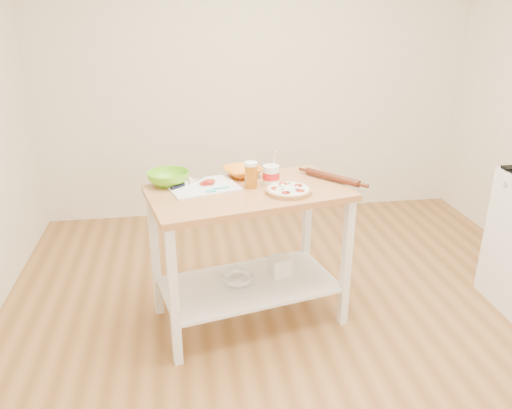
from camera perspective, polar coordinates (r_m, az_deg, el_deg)
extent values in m
cube|color=#9E6C3A|center=(3.14, 6.60, -16.42)|extent=(4.00, 4.50, 0.02)
cube|color=#F0E5C9|center=(4.71, 0.00, 14.85)|extent=(4.00, 0.02, 2.70)
cube|color=#B47B4A|center=(2.98, -0.85, 1.31)|extent=(1.28, 0.88, 0.04)
cube|color=white|center=(3.26, -0.79, -9.11)|extent=(1.19, 0.80, 0.02)
cube|color=white|center=(2.82, -9.37, -10.61)|extent=(0.06, 0.06, 0.86)
cube|color=white|center=(3.29, -11.45, -5.70)|extent=(0.06, 0.06, 0.86)
cube|color=white|center=(3.17, 10.27, -6.74)|extent=(0.06, 0.06, 0.86)
cube|color=white|center=(3.59, 5.78, -2.87)|extent=(0.06, 0.06, 0.86)
cylinder|color=tan|center=(2.94, 3.73, 1.50)|extent=(0.28, 0.28, 0.02)
cylinder|color=tan|center=(2.93, 3.73, 1.72)|extent=(0.28, 0.28, 0.01)
cylinder|color=white|center=(2.93, 3.73, 1.74)|extent=(0.24, 0.24, 0.01)
cylinder|color=#A52016|center=(2.98, 4.85, 2.19)|extent=(0.05, 0.05, 0.01)
cylinder|color=#A52016|center=(3.00, 3.12, 2.35)|extent=(0.05, 0.05, 0.01)
cylinder|color=#A52016|center=(2.92, 2.21, 1.84)|extent=(0.05, 0.05, 0.01)
cylinder|color=#A52016|center=(2.86, 3.42, 1.35)|extent=(0.05, 0.05, 0.01)
cylinder|color=#A52016|center=(2.89, 5.09, 1.57)|extent=(0.05, 0.05, 0.01)
sphere|color=white|center=(2.98, 4.17, 2.21)|extent=(0.03, 0.03, 0.03)
sphere|color=white|center=(2.96, 3.07, 2.08)|extent=(0.03, 0.03, 0.03)
sphere|color=white|center=(2.89, 2.53, 1.64)|extent=(0.03, 0.03, 0.03)
sphere|color=white|center=(2.88, 4.00, 1.48)|extent=(0.03, 0.03, 0.03)
sphere|color=white|center=(2.93, 4.69, 1.82)|extent=(0.03, 0.03, 0.03)
sphere|color=white|center=(2.98, 4.19, 2.22)|extent=(0.03, 0.03, 0.03)
plane|color=#1E6417|center=(2.96, 5.03, 2.12)|extent=(0.03, 0.03, 0.00)
plane|color=#1E6417|center=(3.01, 3.81, 2.46)|extent=(0.03, 0.03, 0.00)
plane|color=#1E6417|center=(2.96, 2.84, 2.14)|extent=(0.03, 0.03, 0.00)
plane|color=#1E6417|center=(2.91, 2.99, 1.81)|extent=(0.03, 0.03, 0.00)
plane|color=#1E6417|center=(2.86, 3.67, 1.44)|extent=(0.03, 0.03, 0.00)
plane|color=#1E6417|center=(2.90, 4.69, 1.69)|extent=(0.03, 0.03, 0.00)
cube|color=white|center=(3.03, -6.06, 2.04)|extent=(0.47, 0.40, 0.01)
cube|color=#F4EACC|center=(3.05, -8.64, 2.43)|extent=(0.03, 0.03, 0.02)
cube|color=#F4EACC|center=(3.06, -8.01, 2.52)|extent=(0.03, 0.03, 0.02)
cube|color=#F4EACC|center=(3.07, -7.39, 2.62)|extent=(0.03, 0.03, 0.02)
cube|color=#F4EACC|center=(3.09, -8.82, 2.62)|extent=(0.03, 0.03, 0.02)
cube|color=#F4EACC|center=(3.09, -8.20, 2.72)|extent=(0.03, 0.03, 0.02)
cube|color=#F4EACC|center=(3.10, -7.59, 2.81)|extent=(0.03, 0.03, 0.02)
cylinder|color=#A52016|center=(3.05, -5.84, 2.39)|extent=(0.07, 0.07, 0.01)
cylinder|color=#A52016|center=(3.05, -5.58, 2.53)|extent=(0.07, 0.07, 0.01)
cylinder|color=#A52016|center=(3.06, -5.32, 2.68)|extent=(0.07, 0.07, 0.01)
cube|color=#3CB9B7|center=(2.93, -5.18, 1.54)|extent=(0.07, 0.05, 0.01)
cylinder|color=#3CB9B7|center=(2.97, -4.02, 1.90)|extent=(0.10, 0.03, 0.01)
cube|color=silver|center=(3.10, -7.27, 2.62)|extent=(0.15, 0.13, 0.00)
cube|color=black|center=(3.01, -8.94, 2.04)|extent=(0.09, 0.08, 0.01)
imported|color=orange|center=(3.21, -1.54, 3.76)|extent=(0.30, 0.30, 0.06)
imported|color=#66BA19|center=(3.11, -9.97, 2.99)|extent=(0.30, 0.30, 0.08)
cylinder|color=#AA5F0F|center=(3.00, -0.59, 3.22)|extent=(0.08, 0.08, 0.14)
cylinder|color=white|center=(2.97, -0.59, 4.66)|extent=(0.08, 0.08, 0.02)
cylinder|color=white|center=(3.05, 1.73, 3.36)|extent=(0.10, 0.10, 0.12)
cylinder|color=red|center=(3.05, 1.73, 3.36)|extent=(0.10, 0.10, 0.04)
cylinder|color=silver|center=(3.02, 2.12, 5.08)|extent=(0.01, 0.06, 0.12)
cylinder|color=#552513|center=(3.16, 8.71, 3.05)|extent=(0.28, 0.33, 0.04)
imported|color=silver|center=(3.24, -2.09, -8.49)|extent=(0.24, 0.24, 0.07)
cube|color=white|center=(3.33, 2.72, -7.02)|extent=(0.15, 0.15, 0.13)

